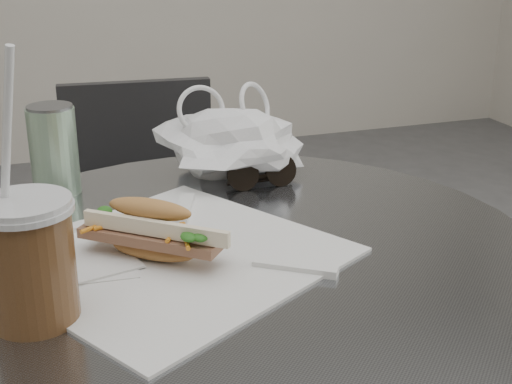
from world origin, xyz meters
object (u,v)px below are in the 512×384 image
object	(u,v)px
chair_far	(152,293)
drink_can	(54,150)
iced_coffee	(30,259)
banh_mi	(152,231)
sunglasses	(261,175)

from	to	relation	value
chair_far	drink_can	xyz separation A→B (m)	(-0.19, -0.35, 0.45)
iced_coffee	chair_far	bearing A→B (deg)	71.64
banh_mi	sunglasses	world-z (taller)	banh_mi
chair_far	banh_mi	distance (m)	0.76
banh_mi	sunglasses	xyz separation A→B (m)	(0.20, 0.19, -0.02)
iced_coffee	sunglasses	xyz separation A→B (m)	(0.34, 0.29, -0.05)
sunglasses	drink_can	world-z (taller)	drink_can
banh_mi	iced_coffee	distance (m)	0.17
sunglasses	drink_can	size ratio (longest dim) A/B	0.84
iced_coffee	drink_can	world-z (taller)	iced_coffee
sunglasses	drink_can	bearing A→B (deg)	164.07
banh_mi	iced_coffee	xyz separation A→B (m)	(-0.14, -0.10, 0.03)
iced_coffee	sunglasses	distance (m)	0.45
chair_far	sunglasses	distance (m)	0.60
iced_coffee	sunglasses	size ratio (longest dim) A/B	2.51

